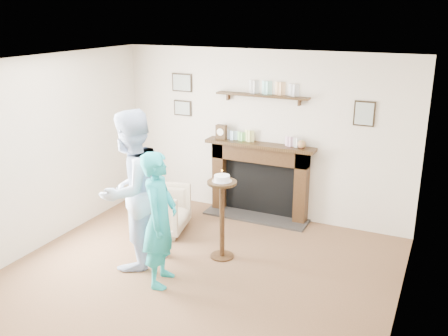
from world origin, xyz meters
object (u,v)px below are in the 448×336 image
(woman, at_px, (162,281))
(man, at_px, (136,263))
(armchair, at_px, (162,231))
(pedestal_table, at_px, (222,204))

(woman, bearing_deg, man, 51.01)
(armchair, height_order, woman, woman)
(armchair, distance_m, woman, 1.41)
(woman, xyz_separation_m, pedestal_table, (0.37, 0.85, 0.72))
(armchair, relative_size, pedestal_table, 0.61)
(woman, relative_size, pedestal_table, 1.34)
(man, relative_size, woman, 1.23)
(armchair, xyz_separation_m, pedestal_table, (1.11, -0.35, 0.72))
(armchair, bearing_deg, woman, -161.13)
(man, distance_m, pedestal_table, 1.31)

